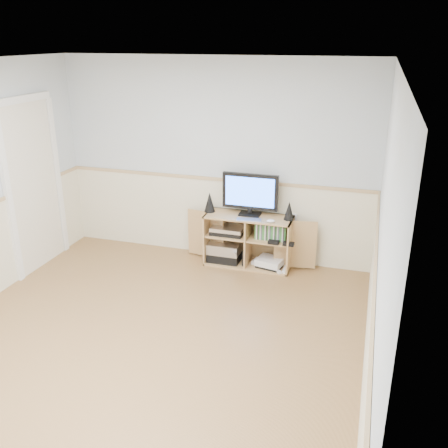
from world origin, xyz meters
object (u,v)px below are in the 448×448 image
at_px(keyboard, 249,220).
at_px(game_consoles, 269,263).
at_px(media_cabinet, 249,239).
at_px(monitor, 250,193).

height_order(keyboard, game_consoles, keyboard).
bearing_deg(game_consoles, media_cabinet, 167.18).
bearing_deg(keyboard, game_consoles, 18.77).
xyz_separation_m(keyboard, game_consoles, (0.24, 0.13, -0.59)).
height_order(monitor, keyboard, monitor).
relative_size(monitor, game_consoles, 1.48).
relative_size(keyboard, game_consoles, 0.64).
height_order(monitor, game_consoles, monitor).
bearing_deg(monitor, media_cabinet, 90.00).
bearing_deg(media_cabinet, monitor, -90.00).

